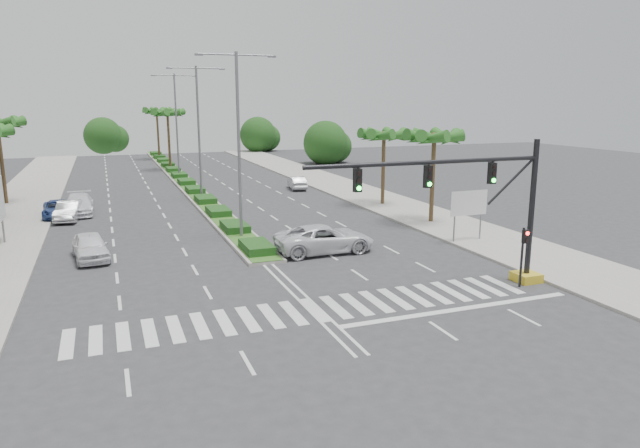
# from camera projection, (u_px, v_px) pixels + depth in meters

# --- Properties ---
(ground) EXTENTS (160.00, 160.00, 0.00)m
(ground) POSITION_uv_depth(u_px,v_px,m) (315.00, 310.00, 25.06)
(ground) COLOR #333335
(ground) RESTS_ON ground
(footpath_right) EXTENTS (6.00, 120.00, 0.15)m
(footpath_right) POSITION_uv_depth(u_px,v_px,m) (400.00, 208.00, 48.59)
(footpath_right) COLOR gray
(footpath_right) RESTS_ON ground
(median) EXTENTS (2.20, 75.00, 0.20)m
(median) POSITION_uv_depth(u_px,v_px,m) (180.00, 179.00, 66.15)
(median) COLOR gray
(median) RESTS_ON ground
(median_grass) EXTENTS (1.80, 75.00, 0.04)m
(median_grass) POSITION_uv_depth(u_px,v_px,m) (180.00, 178.00, 66.12)
(median_grass) COLOR #396321
(median_grass) RESTS_ON median
(signal_gantry) EXTENTS (12.60, 1.20, 7.20)m
(signal_gantry) POSITION_uv_depth(u_px,v_px,m) (494.00, 218.00, 27.55)
(signal_gantry) COLOR gold
(signal_gantry) RESTS_ON ground
(pedestrian_signal) EXTENTS (0.28, 0.36, 3.00)m
(pedestrian_signal) POSITION_uv_depth(u_px,v_px,m) (524.00, 247.00, 27.69)
(pedestrian_signal) COLOR black
(pedestrian_signal) RESTS_ON ground
(direction_sign) EXTENTS (2.70, 0.11, 3.40)m
(direction_sign) POSITION_uv_depth(u_px,v_px,m) (469.00, 205.00, 36.53)
(direction_sign) COLOR slate
(direction_sign) RESTS_ON ground
(billboard_far) EXTENTS (0.18, 2.10, 4.35)m
(billboard_far) POSITION_uv_depth(u_px,v_px,m) (0.00, 199.00, 35.84)
(billboard_far) COLOR slate
(billboard_far) RESTS_ON ground
(palm_right_near) EXTENTS (4.57, 4.68, 7.05)m
(palm_right_near) POSITION_uv_depth(u_px,v_px,m) (434.00, 140.00, 41.57)
(palm_right_near) COLOR brown
(palm_right_near) RESTS_ON ground
(palm_right_far) EXTENTS (4.57, 4.68, 6.75)m
(palm_right_far) POSITION_uv_depth(u_px,v_px,m) (384.00, 137.00, 48.94)
(palm_right_far) COLOR brown
(palm_right_far) RESTS_ON ground
(palm_median_a) EXTENTS (4.57, 4.68, 8.05)m
(palm_median_a) POSITION_uv_depth(u_px,v_px,m) (168.00, 115.00, 73.78)
(palm_median_a) COLOR brown
(palm_median_a) RESTS_ON ground
(palm_median_b) EXTENTS (4.57, 4.68, 8.05)m
(palm_median_b) POSITION_uv_depth(u_px,v_px,m) (157.00, 113.00, 87.48)
(palm_median_b) COLOR brown
(palm_median_b) RESTS_ON ground
(streetlight_near) EXTENTS (5.10, 0.25, 12.00)m
(streetlight_near) POSITION_uv_depth(u_px,v_px,m) (239.00, 136.00, 36.41)
(streetlight_near) COLOR slate
(streetlight_near) RESTS_ON ground
(streetlight_mid) EXTENTS (5.10, 0.25, 12.00)m
(streetlight_mid) POSITION_uv_depth(u_px,v_px,m) (199.00, 126.00, 51.02)
(streetlight_mid) COLOR slate
(streetlight_mid) RESTS_ON ground
(streetlight_far) EXTENTS (5.10, 0.25, 12.00)m
(streetlight_far) POSITION_uv_depth(u_px,v_px,m) (176.00, 120.00, 65.64)
(streetlight_far) COLOR slate
(streetlight_far) RESTS_ON ground
(car_parked_a) EXTENTS (2.31, 4.66, 1.53)m
(car_parked_a) POSITION_uv_depth(u_px,v_px,m) (90.00, 246.00, 32.93)
(car_parked_a) COLOR white
(car_parked_a) RESTS_ON ground
(car_parked_b) EXTENTS (2.13, 4.64, 1.47)m
(car_parked_b) POSITION_uv_depth(u_px,v_px,m) (69.00, 211.00, 43.72)
(car_parked_b) COLOR #B9B9BE
(car_parked_b) RESTS_ON ground
(car_parked_c) EXTENTS (2.51, 5.02, 1.36)m
(car_parked_c) POSITION_uv_depth(u_px,v_px,m) (58.00, 209.00, 44.65)
(car_parked_c) COLOR navy
(car_parked_c) RESTS_ON ground
(car_parked_d) EXTENTS (2.25, 5.51, 1.60)m
(car_parked_d) POSITION_uv_depth(u_px,v_px,m) (79.00, 204.00, 46.08)
(car_parked_d) COLOR white
(car_parked_d) RESTS_ON ground
(car_crossing) EXTENTS (6.06, 2.81, 1.68)m
(car_crossing) POSITION_uv_depth(u_px,v_px,m) (325.00, 239.00, 34.45)
(car_crossing) COLOR silver
(car_crossing) RESTS_ON ground
(car_right) EXTENTS (1.95, 4.21, 1.34)m
(car_right) POSITION_uv_depth(u_px,v_px,m) (297.00, 183.00, 59.05)
(car_right) COLOR #AEADB2
(car_right) RESTS_ON ground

